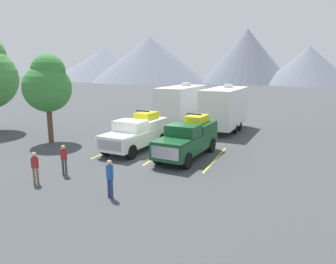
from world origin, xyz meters
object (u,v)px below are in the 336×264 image
person_b (35,166)px  pickup_truck_a (137,132)px  pickup_truck_b (188,138)px  camper_trailer_a (182,104)px  person_a (64,158)px  person_c (110,176)px  camper_trailer_b (225,107)px

person_b → pickup_truck_a: bearing=78.9°
pickup_truck_b → camper_trailer_a: 9.87m
pickup_truck_a → person_a: pickup_truck_a is taller
pickup_truck_b → camper_trailer_a: (-3.68, 9.11, 0.90)m
pickup_truck_a → person_c: pickup_truck_a is taller
pickup_truck_b → person_b: 8.79m
person_b → pickup_truck_b: bearing=53.8°
camper_trailer_a → person_b: 16.31m
camper_trailer_b → person_a: camper_trailer_b is taller
person_c → camper_trailer_b: bearing=85.0°
person_c → person_b: bearing=179.3°
pickup_truck_b → person_c: size_ratio=3.53×
camper_trailer_a → camper_trailer_b: 4.02m
pickup_truck_a → person_b: (-1.46, -7.48, -0.26)m
pickup_truck_a → camper_trailer_a: 8.76m
pickup_truck_a → person_b: size_ratio=3.63×
camper_trailer_a → person_b: size_ratio=5.01×
pickup_truck_b → person_c: pickup_truck_b is taller
person_b → camper_trailer_b: bearing=70.7°
pickup_truck_a → camper_trailer_b: size_ratio=0.74×
pickup_truck_a → person_a: (-1.03, -5.99, -0.24)m
person_c → pickup_truck_b: bearing=81.5°
pickup_truck_a → person_a: size_ratio=3.56×
pickup_truck_a → pickup_truck_b: 3.75m
person_a → person_c: person_c is taller
pickup_truck_a → person_a: bearing=-99.7°
camper_trailer_a → pickup_truck_a: bearing=-90.3°
camper_trailer_a → person_c: 16.50m
pickup_truck_a → camper_trailer_b: 9.26m
pickup_truck_b → person_a: (-4.76, -5.59, -0.27)m
person_a → camper_trailer_a: bearing=85.8°
camper_trailer_a → pickup_truck_b: bearing=-68.0°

